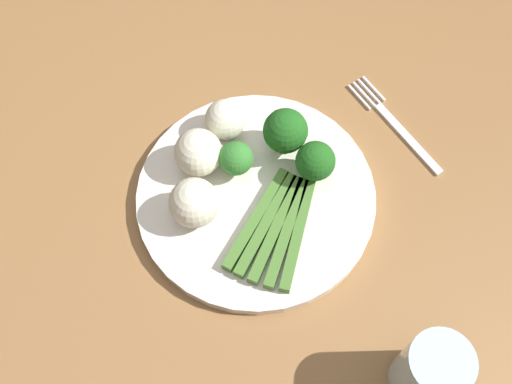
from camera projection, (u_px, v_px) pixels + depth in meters
The scene contains 12 objects.
ground_plane at pixel (221, 359), 1.42m from camera, with size 6.00×6.00×0.02m, color #B7A88E.
dining_table at pixel (195, 251), 0.80m from camera, with size 1.40×1.07×0.77m.
plate at pixel (256, 197), 0.72m from camera, with size 0.28×0.28×0.01m, color silver.
asparagus_bundle at pixel (277, 227), 0.69m from camera, with size 0.15×0.11×0.01m.
broccoli_front at pixel (285, 131), 0.71m from camera, with size 0.05×0.05×0.06m.
broccoli_outer_edge at pixel (315, 161), 0.70m from camera, with size 0.05×0.05×0.06m.
broccoli_back at pixel (237, 159), 0.71m from camera, with size 0.04×0.04×0.05m.
cauliflower_left at pixel (198, 152), 0.71m from camera, with size 0.06×0.06×0.06m, color silver.
cauliflower_near_center at pixel (194, 203), 0.68m from camera, with size 0.06×0.06×0.06m, color silver.
cauliflower_near_fork at pixel (225, 119), 0.73m from camera, with size 0.05×0.05×0.05m, color silver.
fork at pixel (395, 124), 0.78m from camera, with size 0.05×0.17×0.00m.
water_glass at pixel (430, 371), 0.59m from camera, with size 0.06×0.06×0.10m, color silver.
Camera 1 is at (-0.15, -0.26, 1.43)m, focal length 43.21 mm.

